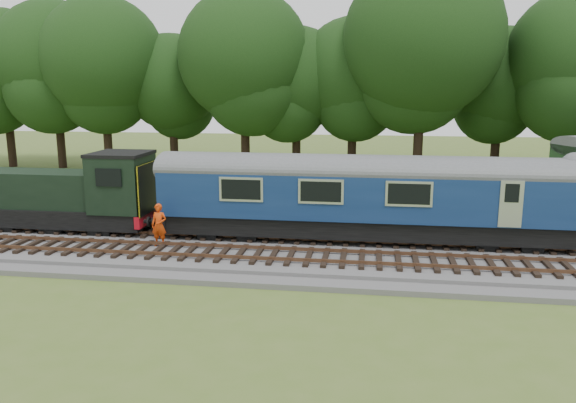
# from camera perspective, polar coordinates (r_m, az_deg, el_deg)

# --- Properties ---
(ground) EXTENTS (120.00, 120.00, 0.00)m
(ground) POSITION_cam_1_polar(r_m,az_deg,el_deg) (24.67, -5.64, -5.06)
(ground) COLOR #4F6926
(ground) RESTS_ON ground
(ballast) EXTENTS (70.00, 7.00, 0.35)m
(ballast) POSITION_cam_1_polar(r_m,az_deg,el_deg) (24.62, -5.65, -4.67)
(ballast) COLOR #4C4C4F
(ballast) RESTS_ON ground
(track_north) EXTENTS (67.20, 2.40, 0.21)m
(track_north) POSITION_cam_1_polar(r_m,az_deg,el_deg) (25.86, -4.92, -3.30)
(track_north) COLOR black
(track_north) RESTS_ON ballast
(track_south) EXTENTS (67.20, 2.40, 0.21)m
(track_south) POSITION_cam_1_polar(r_m,az_deg,el_deg) (23.06, -6.62, -5.19)
(track_south) COLOR black
(track_south) RESTS_ON ballast
(fence) EXTENTS (64.00, 0.12, 1.00)m
(fence) POSITION_cam_1_polar(r_m,az_deg,el_deg) (28.89, -3.50, -2.52)
(fence) COLOR #6B6054
(fence) RESTS_ON ground
(tree_line) EXTENTS (70.00, 8.00, 18.00)m
(tree_line) POSITION_cam_1_polar(r_m,az_deg,el_deg) (45.83, 0.97, 2.80)
(tree_line) COLOR black
(tree_line) RESTS_ON ground
(dmu_railcar) EXTENTS (18.05, 2.86, 3.88)m
(dmu_railcar) POSITION_cam_1_polar(r_m,az_deg,el_deg) (24.71, 7.82, 1.15)
(dmu_railcar) COLOR black
(dmu_railcar) RESTS_ON ground
(shunter_loco) EXTENTS (8.91, 2.60, 3.38)m
(shunter_loco) POSITION_cam_1_polar(r_m,az_deg,el_deg) (28.55, -21.40, 0.57)
(shunter_loco) COLOR black
(shunter_loco) RESTS_ON ground
(worker) EXTENTS (0.70, 0.49, 1.85)m
(worker) POSITION_cam_1_polar(r_m,az_deg,el_deg) (24.47, -12.96, -2.35)
(worker) COLOR red
(worker) RESTS_ON ballast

